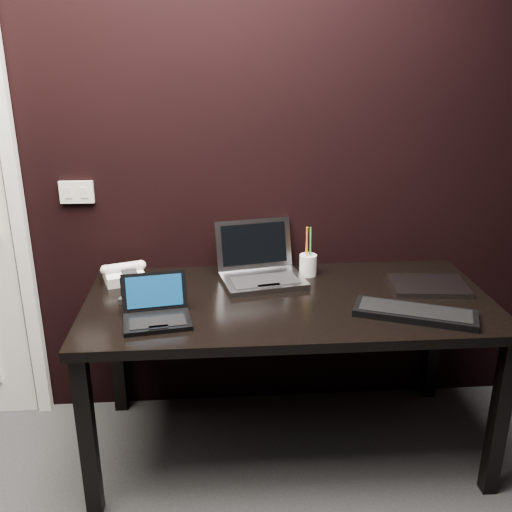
{
  "coord_description": "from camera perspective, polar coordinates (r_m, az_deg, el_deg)",
  "views": [
    {
      "loc": [
        0.0,
        -0.77,
        1.72
      ],
      "look_at": [
        0.16,
        1.35,
        0.95
      ],
      "focal_mm": 40.0,
      "sensor_mm": 36.0,
      "label": 1
    }
  ],
  "objects": [
    {
      "name": "netbook",
      "position": [
        2.23,
        -9.91,
        -5.59
      ],
      "size": [
        0.28,
        0.26,
        0.16
      ],
      "color": "black",
      "rests_on": "desk"
    },
    {
      "name": "mobile_phone",
      "position": [
        2.42,
        -12.76,
        -3.58
      ],
      "size": [
        0.07,
        0.06,
        0.11
      ],
      "color": "black",
      "rests_on": "desk"
    },
    {
      "name": "wall_back",
      "position": [
        2.61,
        -4.26,
        10.54
      ],
      "size": [
        4.0,
        0.0,
        4.0
      ],
      "primitive_type": "plane",
      "rotation": [
        1.57,
        0.0,
        0.0
      ],
      "color": "black",
      "rests_on": "ground"
    },
    {
      "name": "pen_cup",
      "position": [
        2.63,
        5.23,
        -0.8
      ],
      "size": [
        0.1,
        0.1,
        0.23
      ],
      "color": "white",
      "rests_on": "desk"
    },
    {
      "name": "wall_switch",
      "position": [
        2.7,
        -17.5,
        6.11
      ],
      "size": [
        0.15,
        0.02,
        0.1
      ],
      "color": "silver",
      "rests_on": "wall_back"
    },
    {
      "name": "ext_keyboard",
      "position": [
        2.32,
        15.61,
        -5.5
      ],
      "size": [
        0.49,
        0.32,
        0.03
      ],
      "color": "black",
      "rests_on": "desk"
    },
    {
      "name": "silver_laptop",
      "position": [
        2.57,
        0.46,
        -1.42
      ],
      "size": [
        0.41,
        0.38,
        0.25
      ],
      "color": "gray",
      "rests_on": "desk"
    },
    {
      "name": "desk",
      "position": [
        2.44,
        3.27,
        -5.92
      ],
      "size": [
        1.7,
        0.8,
        0.74
      ],
      "color": "black",
      "rests_on": "ground"
    },
    {
      "name": "desk_phone",
      "position": [
        2.62,
        -13.09,
        -1.75
      ],
      "size": [
        0.21,
        0.2,
        0.1
      ],
      "color": "white",
      "rests_on": "desk"
    },
    {
      "name": "closed_laptop",
      "position": [
        2.61,
        16.87,
        -2.85
      ],
      "size": [
        0.35,
        0.26,
        0.02
      ],
      "color": "gray",
      "rests_on": "desk"
    }
  ]
}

